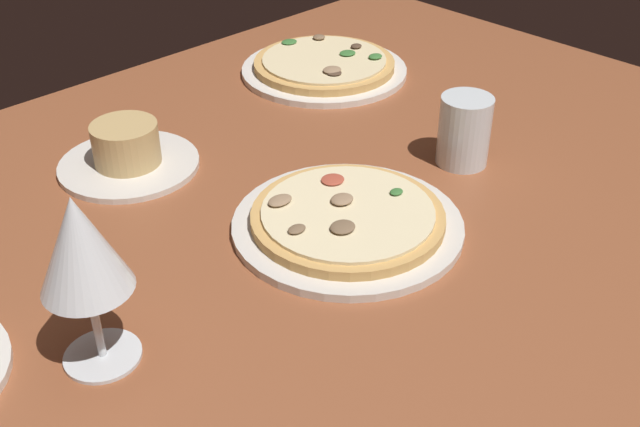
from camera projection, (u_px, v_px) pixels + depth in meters
dining_table at (292, 257)px, 88.23cm from camera, size 150.00×110.00×4.00cm
pizza_main at (347, 220)px, 88.74cm from camera, size 26.52×26.52×3.31cm
pizza_side at (324, 66)px, 125.90cm from camera, size 26.69×26.69×3.30cm
ramekin_on_saucer at (127, 152)px, 99.89cm from camera, size 18.09×18.09×6.16cm
wine_glass_far at (81, 250)px, 65.17cm from camera, size 8.10×8.10×17.51cm
water_glass at (464, 135)px, 100.12cm from camera, size 6.73×6.73×9.18cm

